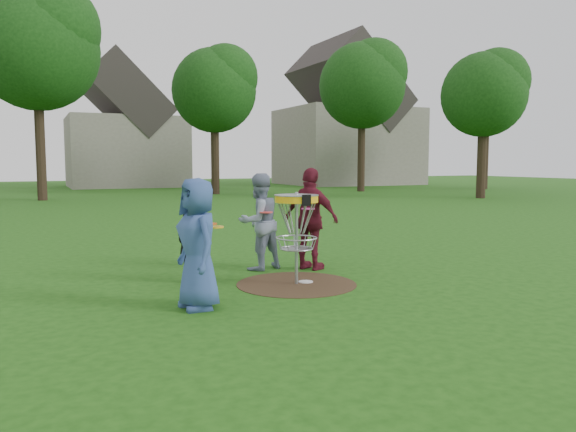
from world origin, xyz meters
name	(u,v)px	position (x,y,z in m)	size (l,w,h in m)	color
ground	(296,284)	(0.00, 0.00, 0.00)	(100.00, 100.00, 0.00)	#19470F
dirt_patch	(296,284)	(0.00, 0.00, 0.00)	(1.80, 1.80, 0.01)	#47331E
player_blue	(198,244)	(-1.71, -0.73, 0.82)	(0.80, 0.52, 1.63)	#324D8A
player_black	(192,235)	(-1.39, 0.76, 0.73)	(0.54, 0.35, 1.47)	black
player_grey	(259,222)	(-0.07, 1.31, 0.82)	(0.79, 0.62, 1.63)	#808BA5
player_maroon	(311,219)	(0.73, 0.94, 0.86)	(1.01, 0.42, 1.73)	maroon
disc_on_grass	(306,282)	(0.18, 0.05, 0.01)	(0.22, 0.22, 0.02)	white
disc_golf_basket	(297,216)	(0.00, 0.00, 1.02)	(0.66, 0.67, 1.38)	#9EA0A5
held_discs	(253,217)	(-0.52, 0.44, 0.99)	(2.22, 1.87, 0.18)	gold
tree_row	(116,69)	(0.44, 20.67, 6.21)	(51.20, 17.42, 9.90)	#38281C
house_row	(155,129)	(4.78, 33.07, 4.14)	(44.50, 10.65, 11.62)	gray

